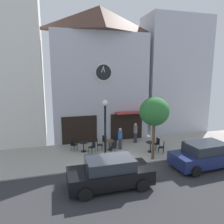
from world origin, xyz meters
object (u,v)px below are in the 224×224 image
object	(u,v)px
parked_car_black	(110,173)
cafe_table_near_curb	(110,143)
cafe_chair_outer	(105,140)
cafe_chair_by_entrance	(99,144)
cafe_table_near_door	(84,145)
cafe_chair_near_tree	(162,146)
parked_car_navy	(205,155)
street_lamp	(105,131)
cafe_chair_curbside	(73,144)
cafe_chair_under_awning	(93,146)
cafe_chair_facing_wall	(113,147)
cafe_table_rightmost	(150,145)
cafe_chair_mid_row	(114,140)
pedestrian_blue	(120,138)
street_tree	(154,112)
pedestrian_grey	(135,133)
cafe_chair_right_end	(157,143)

from	to	relation	value
parked_car_black	cafe_table_near_curb	bearing A→B (deg)	74.80
cafe_chair_outer	cafe_chair_by_entrance	bearing A→B (deg)	-132.85
cafe_table_near_door	cafe_chair_near_tree	size ratio (longest dim) A/B	0.80
parked_car_navy	street_lamp	bearing A→B (deg)	156.14
street_lamp	cafe_chair_curbside	world-z (taller)	street_lamp
cafe_chair_under_awning	cafe_chair_curbside	world-z (taller)	same
cafe_chair_facing_wall	cafe_chair_near_tree	bearing A→B (deg)	-14.20
cafe_table_rightmost	cafe_chair_by_entrance	xyz separation A→B (m)	(-3.64, 1.32, -0.00)
cafe_chair_under_awning	cafe_chair_mid_row	size ratio (longest dim) A/B	1.00
cafe_chair_under_awning	cafe_chair_curbside	xyz separation A→B (m)	(-1.31, 0.95, 0.00)
cafe_chair_facing_wall	cafe_chair_outer	xyz separation A→B (m)	(-0.19, 1.69, 0.00)
street_lamp	cafe_chair_mid_row	bearing A→B (deg)	61.28
cafe_table_near_door	cafe_table_near_curb	bearing A→B (deg)	-5.12
pedestrian_blue	cafe_chair_facing_wall	bearing A→B (deg)	-133.78
street_lamp	cafe_chair_mid_row	size ratio (longest dim) A/B	4.56
street_tree	cafe_chair_curbside	xyz separation A→B (m)	(-5.07, 3.08, -2.74)
cafe_chair_mid_row	cafe_chair_curbside	bearing A→B (deg)	-179.88
cafe_table_near_curb	parked_car_black	bearing A→B (deg)	-105.20
cafe_chair_under_awning	cafe_chair_outer	distance (m)	1.70
parked_car_black	parked_car_navy	xyz separation A→B (m)	(6.32, 0.65, 0.00)
pedestrian_grey	pedestrian_blue	bearing A→B (deg)	-146.89
street_tree	pedestrian_blue	distance (m)	3.75
cafe_chair_facing_wall	cafe_chair_near_tree	world-z (taller)	same
cafe_chair_outer	cafe_chair_near_tree	size ratio (longest dim) A/B	1.00
cafe_chair_facing_wall	cafe_chair_mid_row	distance (m)	1.56
street_lamp	cafe_chair_right_end	xyz separation A→B (m)	(4.32, 0.98, -1.56)
cafe_table_rightmost	cafe_chair_under_awning	size ratio (longest dim) A/B	0.83
cafe_chair_under_awning	cafe_chair_right_end	world-z (taller)	same
street_tree	cafe_table_near_door	bearing A→B (deg)	148.65
cafe_chair_by_entrance	parked_car_navy	world-z (taller)	parked_car_navy
pedestrian_grey	pedestrian_blue	size ratio (longest dim) A/B	1.00
cafe_chair_near_tree	parked_car_black	xyz separation A→B (m)	(-4.87, -3.35, 0.23)
cafe_chair_facing_wall	cafe_chair_curbside	bearing A→B (deg)	151.75
cafe_chair_curbside	cafe_chair_by_entrance	bearing A→B (deg)	-16.11
street_tree	cafe_table_near_door	distance (m)	5.80
cafe_chair_by_entrance	cafe_chair_curbside	world-z (taller)	same
cafe_chair_right_end	pedestrian_blue	distance (m)	2.84
cafe_table_rightmost	parked_car_navy	world-z (taller)	parked_car_navy
cafe_table_near_curb	parked_car_navy	xyz separation A→B (m)	(4.94, -4.44, 0.24)
cafe_chair_facing_wall	cafe_chair_mid_row	world-z (taller)	same
cafe_chair_outer	parked_car_navy	bearing A→B (deg)	-45.95
cafe_table_near_curb	pedestrian_blue	distance (m)	0.88
street_tree	parked_car_navy	size ratio (longest dim) A/B	0.97
cafe_table_near_curb	cafe_chair_under_awning	world-z (taller)	cafe_chair_under_awning
pedestrian_grey	cafe_table_near_curb	bearing A→B (deg)	-157.15
street_lamp	cafe_table_near_curb	world-z (taller)	street_lamp
cafe_chair_mid_row	cafe_table_near_door	bearing A→B (deg)	-170.14
cafe_table_near_curb	cafe_table_rightmost	xyz separation A→B (m)	(2.78, -1.24, 0.02)
cafe_chair_curbside	cafe_table_near_door	bearing A→B (deg)	-30.86
street_lamp	cafe_chair_right_end	world-z (taller)	street_lamp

